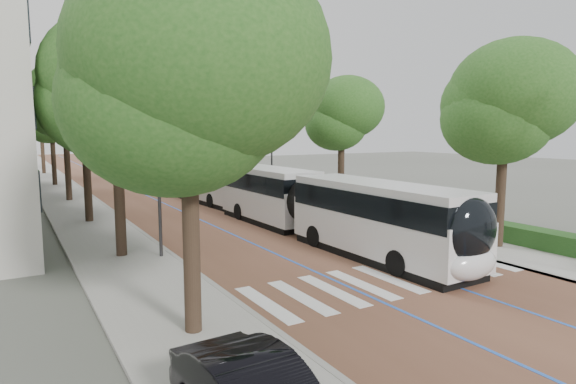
# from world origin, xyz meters

# --- Properties ---
(ground) EXTENTS (160.00, 160.00, 0.00)m
(ground) POSITION_xyz_m (0.00, 0.00, 0.00)
(ground) COLOR #51544C
(ground) RESTS_ON ground
(road) EXTENTS (11.00, 140.00, 0.02)m
(road) POSITION_xyz_m (0.00, 40.00, 0.01)
(road) COLOR brown
(road) RESTS_ON ground
(sidewalk_left) EXTENTS (4.00, 140.00, 0.12)m
(sidewalk_left) POSITION_xyz_m (-7.50, 40.00, 0.06)
(sidewalk_left) COLOR #9B9892
(sidewalk_left) RESTS_ON ground
(sidewalk_right) EXTENTS (4.00, 140.00, 0.12)m
(sidewalk_right) POSITION_xyz_m (7.50, 40.00, 0.06)
(sidewalk_right) COLOR #9B9892
(sidewalk_right) RESTS_ON ground
(kerb_left) EXTENTS (0.20, 140.00, 0.14)m
(kerb_left) POSITION_xyz_m (-5.60, 40.00, 0.06)
(kerb_left) COLOR gray
(kerb_left) RESTS_ON ground
(kerb_right) EXTENTS (0.20, 140.00, 0.14)m
(kerb_right) POSITION_xyz_m (5.60, 40.00, 0.06)
(kerb_right) COLOR gray
(kerb_right) RESTS_ON ground
(zebra_crossing) EXTENTS (10.55, 3.60, 0.01)m
(zebra_crossing) POSITION_xyz_m (0.20, 1.00, 0.03)
(zebra_crossing) COLOR silver
(zebra_crossing) RESTS_ON ground
(lane_line_left) EXTENTS (0.12, 126.00, 0.01)m
(lane_line_left) POSITION_xyz_m (-1.60, 40.00, 0.02)
(lane_line_left) COLOR blue
(lane_line_left) RESTS_ON road
(lane_line_right) EXTENTS (0.12, 126.00, 0.01)m
(lane_line_right) POSITION_xyz_m (1.60, 40.00, 0.02)
(lane_line_right) COLOR blue
(lane_line_right) RESTS_ON road
(hedge) EXTENTS (1.20, 14.00, 0.80)m
(hedge) POSITION_xyz_m (9.10, 0.00, 0.52)
(hedge) COLOR #1B4517
(hedge) RESTS_ON sidewalk_right
(streetlight_far) EXTENTS (1.82, 0.20, 8.00)m
(streetlight_far) POSITION_xyz_m (6.62, 22.00, 4.82)
(streetlight_far) COLOR #2F2F32
(streetlight_far) RESTS_ON sidewalk_right
(lamp_post_left) EXTENTS (0.14, 0.14, 8.00)m
(lamp_post_left) POSITION_xyz_m (-6.10, 8.00, 4.12)
(lamp_post_left) COLOR #2F2F32
(lamp_post_left) RESTS_ON sidewalk_left
(trees_left) EXTENTS (6.44, 61.02, 9.95)m
(trees_left) POSITION_xyz_m (-7.50, 21.77, 6.93)
(trees_left) COLOR black
(trees_left) RESTS_ON ground
(trees_right) EXTENTS (6.03, 47.84, 8.78)m
(trees_right) POSITION_xyz_m (7.70, 23.81, 6.06)
(trees_right) COLOR black
(trees_right) RESTS_ON ground
(lead_bus) EXTENTS (2.85, 18.44, 3.20)m
(lead_bus) POSITION_xyz_m (1.76, 7.25, 1.63)
(lead_bus) COLOR black
(lead_bus) RESTS_ON ground
(bus_queued_0) EXTENTS (3.35, 12.54, 3.20)m
(bus_queued_0) POSITION_xyz_m (1.62, 22.88, 1.62)
(bus_queued_0) COLOR silver
(bus_queued_0) RESTS_ON ground
(bus_queued_1) EXTENTS (2.90, 12.47, 3.20)m
(bus_queued_1) POSITION_xyz_m (2.16, 36.86, 1.62)
(bus_queued_1) COLOR silver
(bus_queued_1) RESTS_ON ground
(bus_queued_2) EXTENTS (2.84, 12.46, 3.20)m
(bus_queued_2) POSITION_xyz_m (1.75, 49.71, 1.62)
(bus_queued_2) COLOR silver
(bus_queued_2) RESTS_ON ground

